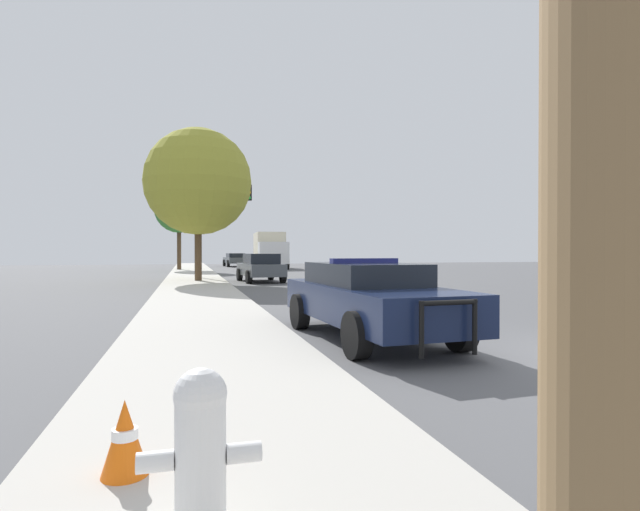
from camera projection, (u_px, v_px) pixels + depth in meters
name	position (u px, v px, depth m)	size (l,w,h in m)	color
ground_plane	(561.00, 356.00, 7.54)	(110.00, 110.00, 0.00)	#565659
sidewalk_left	(218.00, 373.00, 6.23)	(3.00, 110.00, 0.13)	#BCB7AD
police_car	(369.00, 297.00, 9.08)	(2.23, 5.11, 1.46)	#141E3D
fire_hydrant	(200.00, 449.00, 2.52)	(0.62, 0.27, 0.87)	white
traffic_light	(218.00, 210.00, 28.16)	(3.19, 0.35, 5.41)	#424247
car_background_midblock	(261.00, 267.00, 25.67)	(2.18, 4.30, 1.45)	#474C51
car_background_distant	(235.00, 259.00, 50.68)	(2.23, 4.72, 1.35)	#474C51
box_truck	(270.00, 249.00, 45.03)	(3.00, 7.45, 3.26)	silver
tree_sidewalk_mid	(198.00, 182.00, 24.57)	(5.25, 5.25, 7.51)	#4C3823
tree_sidewalk_far	(179.00, 209.00, 39.15)	(3.78, 3.78, 6.66)	#4C3823
traffic_cone	(125.00, 437.00, 3.26)	(0.30, 0.30, 0.50)	orange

